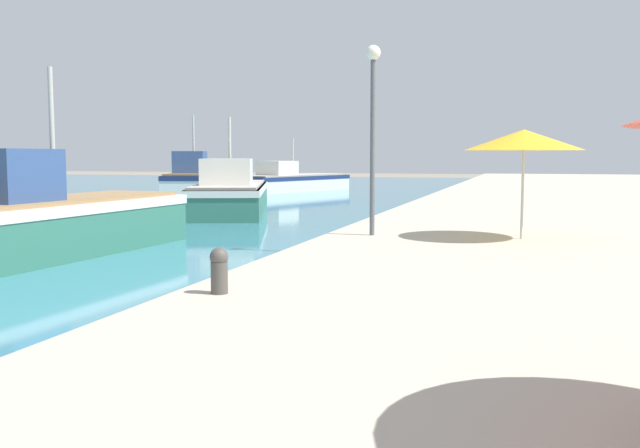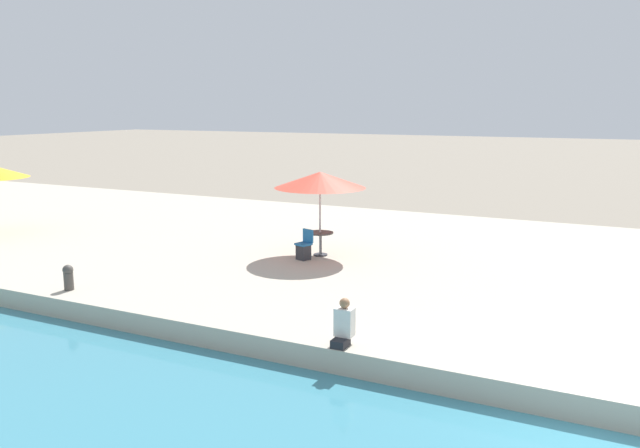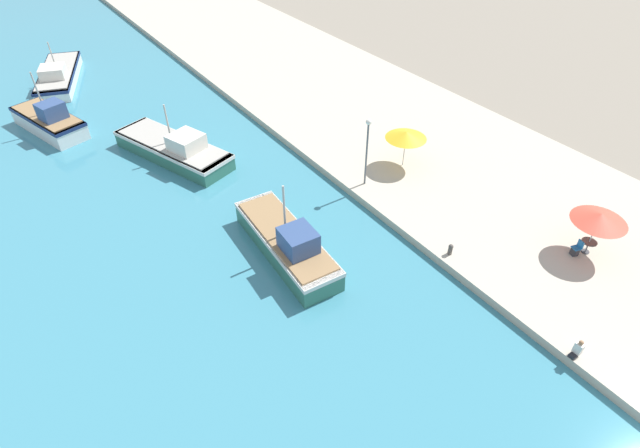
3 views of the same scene
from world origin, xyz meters
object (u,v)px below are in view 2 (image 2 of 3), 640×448
Objects in this scene: cafe_table at (320,239)px; cafe_chair_left at (304,249)px; mooring_bollard at (68,277)px; cafe_umbrella_pink at (320,180)px; person_at_quay at (344,324)px.

cafe_chair_left is (-0.69, 0.22, -0.21)m from cafe_table.
cafe_chair_left is 6.71m from mooring_bollard.
cafe_chair_left is (-0.67, 0.21, -2.05)m from cafe_umbrella_pink.
person_at_quay is at bearing 141.56° from cafe_chair_left.
person_at_quay is 7.76m from mooring_bollard.
cafe_table is 7.41m from mooring_bollard.
mooring_bollard is (0.33, 7.76, -0.06)m from person_at_quay.
person_at_quay reaches higher than cafe_chair_left.
cafe_umbrella_pink reaches higher than mooring_bollard.
cafe_umbrella_pink is 3.03× the size of person_at_quay.
cafe_table is at bearing 29.30° from person_at_quay.
cafe_umbrella_pink reaches higher than cafe_chair_left.
cafe_chair_left is at bearing 162.11° from cafe_table.
mooring_bollard is (-5.46, 3.90, 0.02)m from cafe_chair_left.
person_at_quay is 1.42× the size of mooring_bollard.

